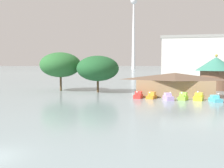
% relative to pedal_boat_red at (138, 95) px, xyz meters
% --- Properties ---
extents(pedal_boat_red, '(1.70, 2.79, 1.48)m').
position_rel_pedal_boat_red_xyz_m(pedal_boat_red, '(0.00, 0.00, 0.00)').
color(pedal_boat_red, red).
rests_on(pedal_boat_red, ground).
extents(pedal_boat_orange, '(2.03, 3.20, 1.41)m').
position_rel_pedal_boat_red_xyz_m(pedal_boat_orange, '(2.61, 0.01, -0.04)').
color(pedal_boat_orange, orange).
rests_on(pedal_boat_orange, ground).
extents(pedal_boat_lavender, '(2.11, 2.99, 1.66)m').
position_rel_pedal_boat_red_xyz_m(pedal_boat_lavender, '(5.74, -1.84, 0.02)').
color(pedal_boat_lavender, '#B299D8').
rests_on(pedal_boat_lavender, ground).
extents(pedal_boat_lime, '(2.08, 2.56, 1.54)m').
position_rel_pedal_boat_red_xyz_m(pedal_boat_lime, '(8.47, -0.90, 0.03)').
color(pedal_boat_lime, '#8CCC3F').
rests_on(pedal_boat_lime, ground).
extents(pedal_boat_yellow, '(2.25, 3.21, 1.82)m').
position_rel_pedal_boat_red_xyz_m(pedal_boat_yellow, '(11.27, -0.65, 0.03)').
color(pedal_boat_yellow, yellow).
rests_on(pedal_boat_yellow, ground).
extents(pedal_boat_cyan, '(2.08, 3.16, 1.65)m').
position_rel_pedal_boat_red_xyz_m(pedal_boat_cyan, '(13.92, -1.99, -0.07)').
color(pedal_boat_cyan, '#4CB7CC').
rests_on(pedal_boat_cyan, ground).
extents(boathouse, '(16.49, 6.00, 4.87)m').
position_rel_pedal_boat_red_xyz_m(boathouse, '(7.02, 4.25, 2.03)').
color(boathouse, '#9E7F5B').
rests_on(boathouse, ground).
extents(green_roof_pavilion, '(10.44, 10.44, 9.21)m').
position_rel_pedal_boat_red_xyz_m(green_roof_pavilion, '(17.96, 21.05, 4.34)').
color(green_roof_pavilion, brown).
rests_on(green_roof_pavilion, ground).
extents(shoreline_tree_tall_left, '(10.19, 10.19, 9.58)m').
position_rel_pedal_boat_red_xyz_m(shoreline_tree_tall_left, '(-20.55, 10.25, 5.96)').
color(shoreline_tree_tall_left, brown).
rests_on(shoreline_tree_tall_left, ground).
extents(shoreline_tree_mid, '(9.94, 9.94, 8.63)m').
position_rel_pedal_boat_red_xyz_m(shoreline_tree_mid, '(-10.46, 8.46, 5.12)').
color(shoreline_tree_mid, brown).
rests_on(shoreline_tree_mid, ground).
extents(background_building_block, '(39.59, 14.27, 17.04)m').
position_rel_pedal_boat_red_xyz_m(background_building_block, '(22.90, 52.62, 8.02)').
color(background_building_block, silver).
rests_on(background_building_block, ground).
extents(distant_broadcast_tower, '(8.83, 8.83, 178.30)m').
position_rel_pedal_boat_red_xyz_m(distant_broadcast_tower, '(-38.78, 302.88, 78.86)').
color(distant_broadcast_tower, silver).
rests_on(distant_broadcast_tower, ground).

